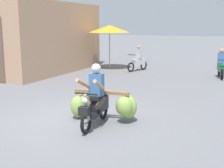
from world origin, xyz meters
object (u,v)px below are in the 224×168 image
object	(u,v)px
motorbike_main_loaded	(102,103)
motorbike_distant_ahead_left	(138,60)
motorbike_distant_far_ahead	(221,66)
market_umbrella_near_shop	(109,29)

from	to	relation	value
motorbike_main_loaded	motorbike_distant_ahead_left	xyz separation A→B (m)	(-2.16, 8.76, 0.07)
motorbike_distant_ahead_left	motorbike_distant_far_ahead	world-z (taller)	same
motorbike_distant_ahead_left	market_umbrella_near_shop	bearing A→B (deg)	-177.57
motorbike_main_loaded	motorbike_distant_far_ahead	world-z (taller)	motorbike_main_loaded
motorbike_distant_ahead_left	market_umbrella_near_shop	size ratio (longest dim) A/B	0.63
motorbike_distant_ahead_left	motorbike_main_loaded	bearing A→B (deg)	-76.17
motorbike_main_loaded	motorbike_distant_far_ahead	size ratio (longest dim) A/B	1.16
motorbike_distant_far_ahead	motorbike_main_loaded	bearing A→B (deg)	-104.74
motorbike_distant_far_ahead	market_umbrella_near_shop	xyz separation A→B (m)	(-6.06, 0.39, 1.70)
motorbike_distant_far_ahead	market_umbrella_near_shop	world-z (taller)	market_umbrella_near_shop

